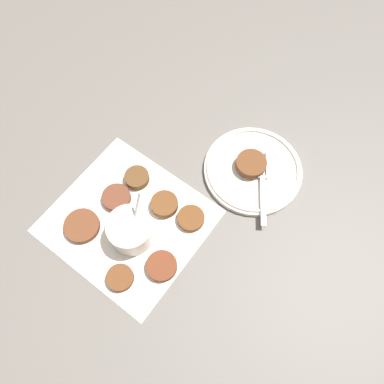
# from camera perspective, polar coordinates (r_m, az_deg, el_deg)

# --- Properties ---
(ground_plane) EXTENTS (4.00, 4.00, 0.00)m
(ground_plane) POSITION_cam_1_polar(r_m,az_deg,el_deg) (0.85, -9.87, -3.75)
(ground_plane) COLOR #605B56
(napkin) EXTENTS (0.35, 0.32, 0.00)m
(napkin) POSITION_cam_1_polar(r_m,az_deg,el_deg) (0.85, -9.74, -4.35)
(napkin) COLOR silver
(napkin) RESTS_ON ground_plane
(sauce_bowl) EXTENTS (0.10, 0.10, 0.12)m
(sauce_bowl) POSITION_cam_1_polar(r_m,az_deg,el_deg) (0.81, -9.29, -5.82)
(sauce_bowl) COLOR silver
(sauce_bowl) RESTS_ON napkin
(fritter_0) EXTENTS (0.08, 0.08, 0.01)m
(fritter_0) POSITION_cam_1_polar(r_m,az_deg,el_deg) (0.86, -16.43, -4.97)
(fritter_0) COLOR brown
(fritter_0) RESTS_ON napkin
(fritter_1) EXTENTS (0.06, 0.06, 0.01)m
(fritter_1) POSITION_cam_1_polar(r_m,az_deg,el_deg) (0.81, -10.90, -12.71)
(fritter_1) COLOR brown
(fritter_1) RESTS_ON napkin
(fritter_2) EXTENTS (0.07, 0.07, 0.02)m
(fritter_2) POSITION_cam_1_polar(r_m,az_deg,el_deg) (0.80, -4.64, -11.17)
(fritter_2) COLOR brown
(fritter_2) RESTS_ON napkin
(fritter_3) EXTENTS (0.06, 0.06, 0.02)m
(fritter_3) POSITION_cam_1_polar(r_m,az_deg,el_deg) (0.84, -4.22, -1.87)
(fritter_3) COLOR brown
(fritter_3) RESTS_ON napkin
(fritter_4) EXTENTS (0.06, 0.06, 0.02)m
(fritter_4) POSITION_cam_1_polar(r_m,az_deg,el_deg) (0.86, -11.44, -0.83)
(fritter_4) COLOR brown
(fritter_4) RESTS_ON napkin
(fritter_5) EXTENTS (0.06, 0.06, 0.01)m
(fritter_5) POSITION_cam_1_polar(r_m,az_deg,el_deg) (0.83, -0.16, -4.02)
(fritter_5) COLOR brown
(fritter_5) RESTS_ON napkin
(fritter_6) EXTENTS (0.06, 0.06, 0.02)m
(fritter_6) POSITION_cam_1_polar(r_m,az_deg,el_deg) (0.87, -8.39, 2.18)
(fritter_6) COLOR brown
(fritter_6) RESTS_ON napkin
(serving_plate) EXTENTS (0.23, 0.23, 0.02)m
(serving_plate) POSITION_cam_1_polar(r_m,az_deg,el_deg) (0.89, 9.26, 3.39)
(serving_plate) COLOR silver
(serving_plate) RESTS_ON ground_plane
(fritter_on_plate) EXTENTS (0.07, 0.07, 0.02)m
(fritter_on_plate) POSITION_cam_1_polar(r_m,az_deg,el_deg) (0.88, 9.00, 4.27)
(fritter_on_plate) COLOR brown
(fritter_on_plate) RESTS_ON serving_plate
(fork) EXTENTS (0.11, 0.17, 0.00)m
(fork) POSITION_cam_1_polar(r_m,az_deg,el_deg) (0.87, 10.69, 2.05)
(fork) COLOR silver
(fork) RESTS_ON serving_plate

